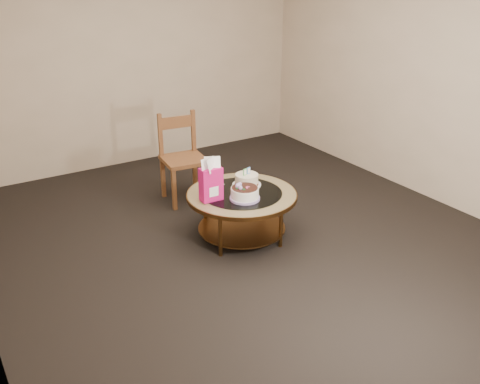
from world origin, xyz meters
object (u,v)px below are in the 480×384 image
coffee_table (242,200)px  dining_chair (183,158)px  gift_bag (211,180)px  decorated_cake (245,194)px  cream_cake (247,180)px

coffee_table → dining_chair: dining_chair is taller
gift_bag → decorated_cake: bearing=-28.6°
coffee_table → cream_cake: (0.13, 0.12, 0.13)m
coffee_table → dining_chair: size_ratio=1.08×
coffee_table → dining_chair: 1.09m
cream_cake → gift_bag: 0.48m
cream_cake → dining_chair: size_ratio=0.29×
dining_chair → gift_bag: bearing=-96.4°
cream_cake → dining_chair: bearing=85.4°
decorated_cake → cream_cake: size_ratio=0.99×
coffee_table → cream_cake: bearing=42.8°
decorated_cake → gift_bag: 0.33m
coffee_table → gift_bag: 0.42m
cream_cake → dining_chair: 0.98m
cream_cake → gift_bag: gift_bag is taller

